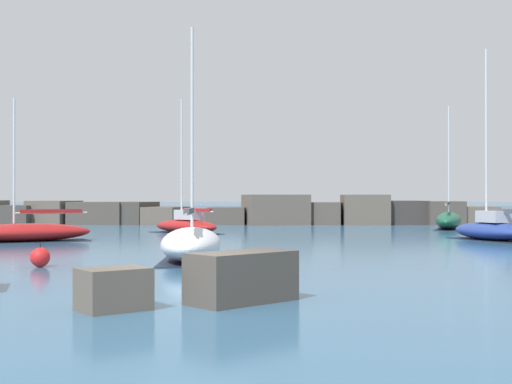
{
  "coord_description": "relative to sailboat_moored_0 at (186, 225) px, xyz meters",
  "views": [
    {
      "loc": [
        1.68,
        -15.9,
        2.46
      ],
      "look_at": [
        0.96,
        18.37,
        2.66
      ],
      "focal_mm": 50.0,
      "sensor_mm": 36.0,
      "label": 1
    }
  ],
  "objects": [
    {
      "name": "sailboat_moored_2",
      "position": [
        -7.65,
        -9.01,
        -0.06
      ],
      "size": [
        7.4,
        5.49,
        7.73
      ],
      "color": "maroon",
      "rests_on": "ground"
    },
    {
      "name": "breakwater_jetty",
      "position": [
        5.33,
        15.47,
        0.41
      ],
      "size": [
        62.24,
        7.02,
        2.59
      ],
      "color": "#423D38",
      "rests_on": "ground"
    },
    {
      "name": "open_sea_beyond",
      "position": [
        3.95,
        75.26,
        -0.57
      ],
      "size": [
        400.0,
        116.0,
        0.01
      ],
      "color": "#235175",
      "rests_on": "ground"
    },
    {
      "name": "sailboat_moored_4",
      "position": [
        18.83,
        6.06,
        0.11
      ],
      "size": [
        3.64,
        6.68,
        9.23
      ],
      "color": "#195138",
      "rests_on": "ground"
    },
    {
      "name": "sailboat_moored_1",
      "position": [
        17.93,
        -7.2,
        0.05
      ],
      "size": [
        4.3,
        6.16,
        10.75
      ],
      "color": "navy",
      "rests_on": "ground"
    },
    {
      "name": "ground_plane",
      "position": [
        3.95,
        -31.19,
        -0.57
      ],
      "size": [
        600.0,
        600.0,
        0.0
      ],
      "primitive_type": "plane",
      "color": "#336084"
    },
    {
      "name": "sailboat_moored_3",
      "position": [
        2.6,
        -20.09,
        0.09
      ],
      "size": [
        2.52,
        6.12,
        9.0
      ],
      "color": "white",
      "rests_on": "ground"
    },
    {
      "name": "sailboat_moored_0",
      "position": [
        0.0,
        0.0,
        0.0
      ],
      "size": [
        5.58,
        5.53,
        8.93
      ],
      "color": "maroon",
      "rests_on": "ground"
    },
    {
      "name": "mooring_buoy_orange_near",
      "position": [
        -2.37,
        -22.6,
        -0.24
      ],
      "size": [
        0.68,
        0.68,
        0.88
      ],
      "color": "red",
      "rests_on": "ground"
    }
  ]
}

